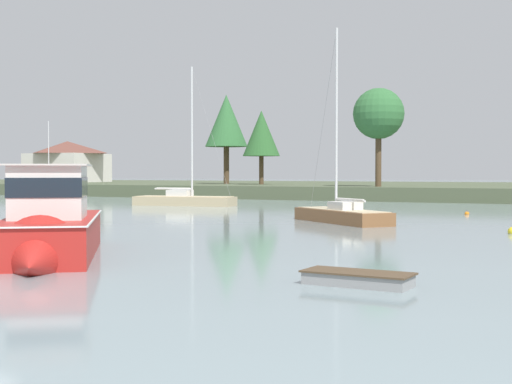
{
  "coord_description": "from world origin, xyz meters",
  "views": [
    {
      "loc": [
        14.77,
        -13.24,
        3.11
      ],
      "look_at": [
        -3.76,
        27.04,
        1.86
      ],
      "focal_mm": 49.53,
      "sensor_mm": 36.0,
      "label": 1
    }
  ],
  "objects": [
    {
      "name": "shore_tree_left",
      "position": [
        -5.53,
        63.29,
        9.49
      ],
      "size": [
        5.64,
        5.64,
        10.88
      ],
      "color": "brown",
      "rests_on": "far_shore_bank"
    },
    {
      "name": "dinghy_teal",
      "position": [
        -34.8,
        38.89,
        0.11
      ],
      "size": [
        2.77,
        2.21,
        0.41
      ],
      "color": "#196B70",
      "rests_on": "ground"
    },
    {
      "name": "mooring_buoy_orange",
      "position": [
        7.26,
        40.04,
        0.06
      ],
      "size": [
        0.34,
        0.34,
        0.39
      ],
      "color": "orange",
      "rests_on": "ground"
    },
    {
      "name": "sailboat_sand",
      "position": [
        -18.62,
        43.41,
        0.27
      ],
      "size": [
        9.72,
        3.73,
        13.4
      ],
      "color": "tan",
      "rests_on": "ground"
    },
    {
      "name": "sailboat_wood",
      "position": [
        1.44,
        28.37,
        0.25
      ],
      "size": [
        7.65,
        7.05,
        12.6
      ],
      "color": "brown",
      "rests_on": "ground"
    },
    {
      "name": "cruiser_red",
      "position": [
        -2.48,
        6.51,
        0.74
      ],
      "size": [
        8.53,
        10.49,
        6.01
      ],
      "color": "#B2231E",
      "rests_on": "ground"
    },
    {
      "name": "far_shore_bank",
      "position": [
        0.0,
        82.19,
        0.75
      ],
      "size": [
        248.32,
        46.19,
        1.5
      ],
      "primitive_type": "cube",
      "color": "#4C563D",
      "rests_on": "ground"
    },
    {
      "name": "shore_tree_center_right",
      "position": [
        -23.16,
        70.9,
        8.14
      ],
      "size": [
        4.86,
        4.86,
        9.66
      ],
      "color": "brown",
      "rests_on": "far_shore_bank"
    },
    {
      "name": "dinghy_grey",
      "position": [
        9.26,
        5.4,
        0.13
      ],
      "size": [
        3.11,
        1.5,
        0.53
      ],
      "color": "gray",
      "rests_on": "ground"
    },
    {
      "name": "cottage_near_water",
      "position": [
        -61.13,
        78.24,
        4.93
      ],
      "size": [
        11.45,
        10.39,
        6.63
      ],
      "color": "silver",
      "rests_on": "far_shore_bank"
    },
    {
      "name": "shore_tree_inland_a",
      "position": [
        -29.39,
        73.04,
        10.08
      ],
      "size": [
        5.83,
        5.83,
        12.23
      ],
      "color": "brown",
      "rests_on": "far_shore_bank"
    }
  ]
}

